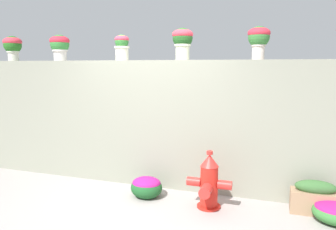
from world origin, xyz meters
name	(u,v)px	position (x,y,z in m)	size (l,w,h in m)	color
ground_plane	(125,210)	(0.00, 0.00, 0.00)	(24.00, 24.00, 0.00)	#9E9591
stone_wall	(153,123)	(0.00, 1.10, 1.01)	(6.19, 0.39, 2.01)	gray
potted_plant_0	(13,45)	(-2.77, 1.13, 2.30)	(0.33, 0.33, 0.45)	silver
potted_plant_1	(60,45)	(-1.69, 1.06, 2.28)	(0.33, 0.33, 0.44)	silver
potted_plant_2	(122,45)	(-0.54, 1.10, 2.25)	(0.25, 0.25, 0.41)	silver
potted_plant_3	(183,40)	(0.49, 1.10, 2.32)	(0.32, 0.32, 0.48)	beige
potted_plant_4	(259,38)	(1.61, 1.06, 2.32)	(0.31, 0.31, 0.46)	beige
fire_hydrant	(209,183)	(1.06, 0.41, 0.35)	(0.61, 0.49, 0.80)	red
flower_bush_left	(146,186)	(0.12, 0.50, 0.16)	(0.47, 0.42, 0.32)	#1E5628
planter_box	(315,198)	(2.42, 0.68, 0.21)	(0.61, 0.26, 0.45)	#9F7B5B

